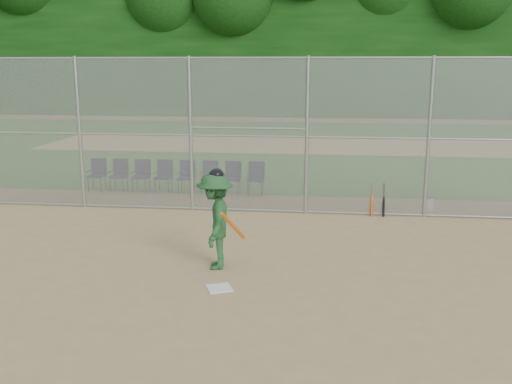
# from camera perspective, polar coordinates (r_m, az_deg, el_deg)

# --- Properties ---
(ground) EXTENTS (100.00, 100.00, 0.00)m
(ground) POSITION_cam_1_polar(r_m,az_deg,el_deg) (10.23, -1.67, -9.09)
(ground) COLOR tan
(ground) RESTS_ON ground
(grass_strip) EXTENTS (100.00, 100.00, 0.00)m
(grass_strip) POSITION_cam_1_polar(r_m,az_deg,el_deg) (27.69, 3.79, 4.75)
(grass_strip) COLOR #2A631D
(grass_strip) RESTS_ON ground
(dirt_patch_far) EXTENTS (24.00, 24.00, 0.00)m
(dirt_patch_far) POSITION_cam_1_polar(r_m,az_deg,el_deg) (27.69, 3.79, 4.75)
(dirt_patch_far) COLOR tan
(dirt_patch_far) RESTS_ON ground
(backstop_fence) EXTENTS (16.09, 0.09, 4.00)m
(backstop_fence) POSITION_cam_1_polar(r_m,az_deg,el_deg) (14.57, 1.16, 5.86)
(backstop_fence) COLOR gray
(backstop_fence) RESTS_ON ground
(treeline) EXTENTS (81.00, 60.00, 11.00)m
(treeline) POSITION_cam_1_polar(r_m,az_deg,el_deg) (29.48, 4.17, 15.92)
(treeline) COLOR black
(treeline) RESTS_ON ground
(home_plate) EXTENTS (0.53, 0.53, 0.02)m
(home_plate) POSITION_cam_1_polar(r_m,az_deg,el_deg) (10.00, -3.70, -9.56)
(home_plate) COLOR silver
(home_plate) RESTS_ON ground
(batter_at_plate) EXTENTS (1.00, 1.33, 1.92)m
(batter_at_plate) POSITION_cam_1_polar(r_m,az_deg,el_deg) (10.72, -4.10, -2.84)
(batter_at_plate) COLOR #1E4C25
(batter_at_plate) RESTS_ON ground
(water_cooler) EXTENTS (0.30, 0.30, 0.39)m
(water_cooler) POSITION_cam_1_polar(r_m,az_deg,el_deg) (15.79, 16.78, -1.06)
(water_cooler) COLOR white
(water_cooler) RESTS_ON ground
(spare_bats) EXTENTS (0.36, 0.29, 0.84)m
(spare_bats) POSITION_cam_1_polar(r_m,az_deg,el_deg) (14.86, 12.08, -0.75)
(spare_bats) COLOR #D84C14
(spare_bats) RESTS_ON ground
(chair_0) EXTENTS (0.54, 0.52, 0.96)m
(chair_0) POSITION_cam_1_polar(r_m,az_deg,el_deg) (18.13, -15.66, 1.64)
(chair_0) COLOR #0E1134
(chair_0) RESTS_ON ground
(chair_1) EXTENTS (0.54, 0.52, 0.96)m
(chair_1) POSITION_cam_1_polar(r_m,az_deg,el_deg) (17.87, -13.58, 1.61)
(chair_1) COLOR #0E1134
(chair_1) RESTS_ON ground
(chair_2) EXTENTS (0.54, 0.52, 0.96)m
(chair_2) POSITION_cam_1_polar(r_m,az_deg,el_deg) (17.64, -11.44, 1.57)
(chair_2) COLOR #0E1134
(chair_2) RESTS_ON ground
(chair_3) EXTENTS (0.54, 0.52, 0.96)m
(chair_3) POSITION_cam_1_polar(r_m,az_deg,el_deg) (17.44, -9.24, 1.53)
(chair_3) COLOR #0E1134
(chair_3) RESTS_ON ground
(chair_4) EXTENTS (0.54, 0.52, 0.96)m
(chair_4) POSITION_cam_1_polar(r_m,az_deg,el_deg) (17.26, -7.00, 1.49)
(chair_4) COLOR #0E1134
(chair_4) RESTS_ON ground
(chair_5) EXTENTS (0.54, 0.52, 0.96)m
(chair_5) POSITION_cam_1_polar(r_m,az_deg,el_deg) (17.11, -4.71, 1.44)
(chair_5) COLOR #0E1134
(chair_5) RESTS_ON ground
(chair_6) EXTENTS (0.54, 0.52, 0.96)m
(chair_6) POSITION_cam_1_polar(r_m,az_deg,el_deg) (16.98, -2.39, 1.39)
(chair_6) COLOR #0E1134
(chair_6) RESTS_ON ground
(chair_7) EXTENTS (0.54, 0.52, 0.96)m
(chair_7) POSITION_cam_1_polar(r_m,az_deg,el_deg) (16.89, -0.03, 1.34)
(chair_7) COLOR #0E1134
(chair_7) RESTS_ON ground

